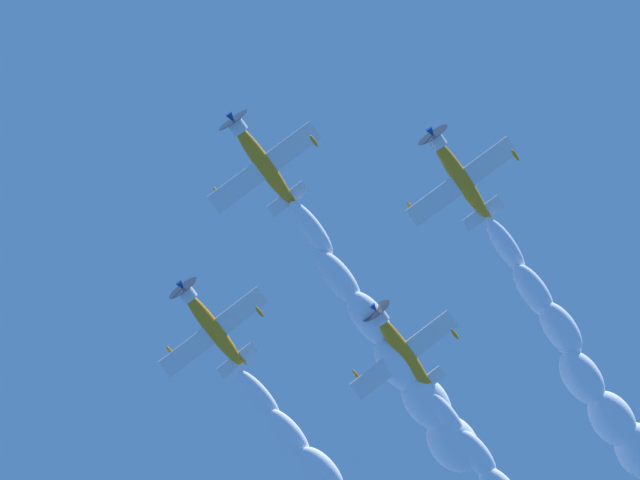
{
  "coord_description": "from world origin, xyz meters",
  "views": [
    {
      "loc": [
        24.12,
        14.29,
        1.99
      ],
      "look_at": [
        -5.09,
        -5.04,
        83.18
      ],
      "focal_mm": 69.8,
      "sensor_mm": 36.0,
      "label": 1
    }
  ],
  "objects": [
    {
      "name": "airplane_left_wingman",
      "position": [
        -7.12,
        5.51,
        85.29
      ],
      "size": [
        8.21,
        8.85,
        3.43
      ],
      "color": "orange"
    },
    {
      "name": "smoke_trail_lead",
      "position": [
        -18.1,
        -5.62,
        82.88
      ],
      "size": [
        25.49,
        3.62,
        4.86
      ],
      "color": "white"
    },
    {
      "name": "airplane_right_wingman",
      "position": [
        -6.2,
        -15.33,
        82.72
      ],
      "size": [
        8.18,
        8.7,
        3.59
      ],
      "color": "orange"
    },
    {
      "name": "smoke_trail_left_wingman",
      "position": [
        -27.06,
        5.49,
        83.4
      ],
      "size": [
        25.16,
        3.87,
        4.85
      ],
      "color": "white"
    },
    {
      "name": "airplane_lead",
      "position": [
        1.74,
        -5.48,
        84.66
      ],
      "size": [
        8.19,
        8.8,
        3.41
      ],
      "color": "orange"
    },
    {
      "name": "airplane_slot_tail",
      "position": [
        -15.36,
        -4.68,
        82.48
      ],
      "size": [
        8.2,
        8.78,
        3.55
      ],
      "color": "orange"
    }
  ]
}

